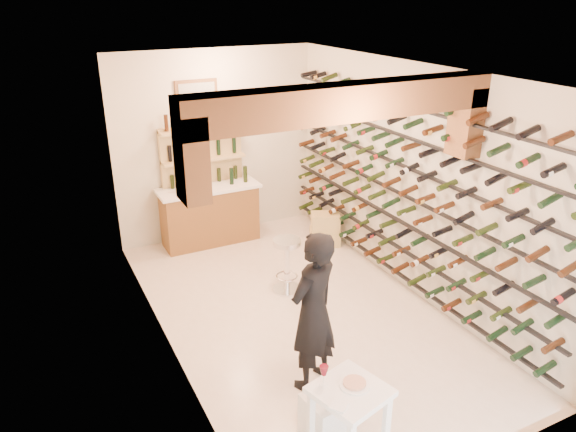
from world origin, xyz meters
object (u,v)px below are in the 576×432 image
object	(u,v)px
white_stool	(326,418)
person	(313,312)
wine_rack	(398,187)
chrome_barstool	(287,261)
back_counter	(210,213)
crate_lower	(325,237)
tasting_table	(349,403)

from	to	relation	value
white_stool	person	world-z (taller)	person
wine_rack	white_stool	size ratio (longest dim) A/B	11.58
white_stool	chrome_barstool	distance (m)	2.87
white_stool	person	bearing A→B (deg)	69.99
back_counter	crate_lower	bearing A→B (deg)	-30.05
wine_rack	back_counter	bearing A→B (deg)	124.66
tasting_table	white_stool	xyz separation A→B (m)	(-0.02, 0.35, -0.45)
person	white_stool	bearing A→B (deg)	46.61
back_counter	chrome_barstool	xyz separation A→B (m)	(0.43, -2.06, -0.06)
tasting_table	chrome_barstool	distance (m)	3.19
wine_rack	chrome_barstool	world-z (taller)	wine_rack
person	chrome_barstool	xyz separation A→B (m)	(0.65, 1.91, -0.44)
tasting_table	back_counter	bearing A→B (deg)	69.48
chrome_barstool	white_stool	bearing A→B (deg)	-109.20
person	crate_lower	bearing A→B (deg)	-146.17
back_counter	tasting_table	world-z (taller)	back_counter
chrome_barstool	wine_rack	bearing A→B (deg)	-22.59
white_stool	tasting_table	bearing A→B (deg)	-86.93
tasting_table	person	distance (m)	1.18
wine_rack	chrome_barstool	xyz separation A→B (m)	(-1.41, 0.58, -1.08)
back_counter	person	bearing A→B (deg)	-93.28
tasting_table	crate_lower	xyz separation A→B (m)	(2.20, 4.13, -0.55)
back_counter	crate_lower	size ratio (longest dim) A/B	3.48
wine_rack	tasting_table	world-z (taller)	wine_rack
person	chrome_barstool	size ratio (longest dim) A/B	2.25
back_counter	crate_lower	distance (m)	2.00
chrome_barstool	crate_lower	bearing A→B (deg)	40.28
wine_rack	tasting_table	size ratio (longest dim) A/B	5.51
wine_rack	white_stool	xyz separation A→B (m)	(-2.35, -2.11, -1.30)
crate_lower	tasting_table	bearing A→B (deg)	-118.02
person	chrome_barstool	world-z (taller)	person
wine_rack	crate_lower	distance (m)	2.18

